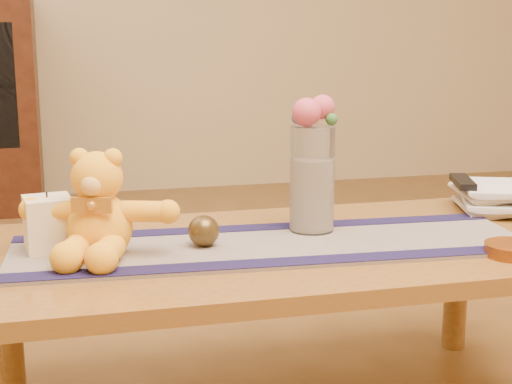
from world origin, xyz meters
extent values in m
cube|color=brown|center=(0.00, 0.00, 0.43)|extent=(1.40, 0.70, 0.04)
cylinder|color=brown|center=(-0.64, 0.29, 0.21)|extent=(0.07, 0.07, 0.41)
cylinder|color=brown|center=(0.64, 0.29, 0.21)|extent=(0.07, 0.07, 0.41)
cube|color=#211947|center=(-0.01, -0.02, 0.45)|extent=(1.22, 0.42, 0.01)
cube|color=#161135|center=(-0.02, -0.16, 0.46)|extent=(1.20, 0.13, 0.00)
cube|color=#161135|center=(-0.01, 0.13, 0.46)|extent=(1.20, 0.13, 0.00)
cube|color=beige|center=(-0.52, 0.06, 0.52)|extent=(0.12, 0.12, 0.12)
cylinder|color=black|center=(-0.52, 0.06, 0.59)|extent=(0.00, 0.00, 0.01)
cylinder|color=silver|center=(0.11, 0.08, 0.59)|extent=(0.11, 0.11, 0.26)
cylinder|color=beige|center=(0.11, 0.08, 0.55)|extent=(0.09, 0.09, 0.18)
sphere|color=#C54559|center=(0.09, 0.07, 0.75)|extent=(0.07, 0.07, 0.07)
sphere|color=#C54559|center=(0.14, 0.08, 0.76)|extent=(0.06, 0.06, 0.06)
sphere|color=#4D52A7|center=(0.12, 0.11, 0.75)|extent=(0.04, 0.04, 0.04)
sphere|color=#4D52A7|center=(0.08, 0.10, 0.74)|extent=(0.04, 0.04, 0.04)
sphere|color=#33662D|center=(0.15, 0.06, 0.74)|extent=(0.03, 0.03, 0.03)
sphere|color=#473617|center=(-0.17, 0.00, 0.49)|extent=(0.09, 0.09, 0.07)
imported|color=#C7B499|center=(0.58, 0.19, 0.46)|extent=(0.22, 0.26, 0.02)
imported|color=#C7B499|center=(0.59, 0.19, 0.48)|extent=(0.24, 0.27, 0.02)
imported|color=#C7B499|center=(0.58, 0.20, 0.50)|extent=(0.21, 0.25, 0.02)
imported|color=#C7B499|center=(0.59, 0.19, 0.52)|extent=(0.23, 0.27, 0.02)
cube|color=black|center=(0.58, 0.19, 0.54)|extent=(0.09, 0.17, 0.02)
cylinder|color=#BF5914|center=(0.49, -0.21, 0.46)|extent=(0.13, 0.13, 0.03)
camera|label=1|loc=(-0.47, -1.68, 0.96)|focal=54.01mm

